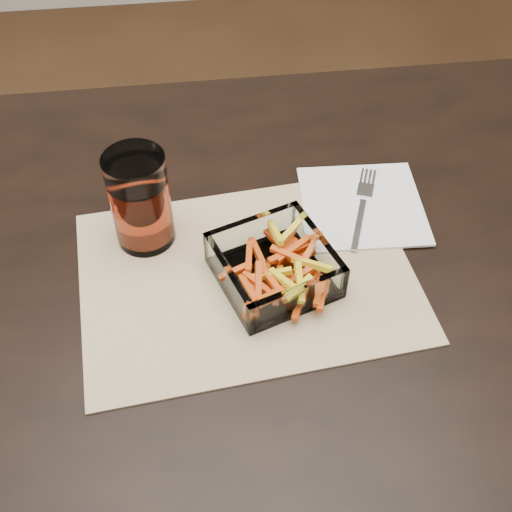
# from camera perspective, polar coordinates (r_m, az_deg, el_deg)

# --- Properties ---
(dining_table) EXTENTS (1.60, 0.90, 0.75)m
(dining_table) POSITION_cam_1_polar(r_m,az_deg,el_deg) (0.97, 1.82, -3.54)
(dining_table) COLOR black
(dining_table) RESTS_ON ground
(placemat) EXTENTS (0.48, 0.37, 0.00)m
(placemat) POSITION_cam_1_polar(r_m,az_deg,el_deg) (0.88, -0.80, -1.72)
(placemat) COLOR tan
(placemat) RESTS_ON dining_table
(glass_bowl) EXTENTS (0.18, 0.18, 0.06)m
(glass_bowl) POSITION_cam_1_polar(r_m,az_deg,el_deg) (0.85, 1.62, -1.03)
(glass_bowl) COLOR white
(glass_bowl) RESTS_ON placemat
(tumbler) EXTENTS (0.08, 0.08, 0.15)m
(tumbler) POSITION_cam_1_polar(r_m,az_deg,el_deg) (0.89, -10.21, 4.69)
(tumbler) COLOR white
(tumbler) RESTS_ON placemat
(napkin) EXTENTS (0.19, 0.19, 0.00)m
(napkin) POSITION_cam_1_polar(r_m,az_deg,el_deg) (0.98, 9.44, 4.48)
(napkin) COLOR white
(napkin) RESTS_ON placemat
(fork) EXTENTS (0.08, 0.17, 0.00)m
(fork) POSITION_cam_1_polar(r_m,az_deg,el_deg) (0.98, 9.44, 4.54)
(fork) COLOR silver
(fork) RESTS_ON napkin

